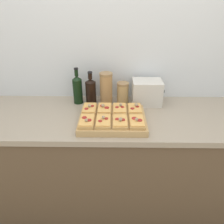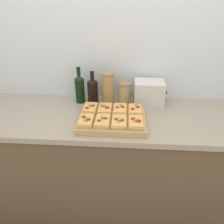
# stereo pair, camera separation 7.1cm
# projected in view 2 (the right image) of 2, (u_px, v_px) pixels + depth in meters

# --- Properties ---
(wall_back) EXTENTS (6.00, 0.06, 2.50)m
(wall_back) POSITION_uv_depth(u_px,v_px,m) (116.00, 60.00, 1.76)
(wall_back) COLOR silver
(wall_back) RESTS_ON ground_plane
(kitchen_counter) EXTENTS (2.63, 0.67, 0.94)m
(kitchen_counter) POSITION_uv_depth(u_px,v_px,m) (113.00, 163.00, 1.83)
(kitchen_counter) COLOR brown
(kitchen_counter) RESTS_ON ground_plane
(cutting_board) EXTENTS (0.45, 0.36, 0.04)m
(cutting_board) POSITION_uv_depth(u_px,v_px,m) (112.00, 119.00, 1.50)
(cutting_board) COLOR tan
(cutting_board) RESTS_ON kitchen_counter
(pizza_slice_back_left) EXTENTS (0.10, 0.16, 0.05)m
(pizza_slice_back_left) POSITION_uv_depth(u_px,v_px,m) (90.00, 108.00, 1.57)
(pizza_slice_back_left) COLOR tan
(pizza_slice_back_left) RESTS_ON cutting_board
(pizza_slice_back_midleft) EXTENTS (0.10, 0.16, 0.05)m
(pizza_slice_back_midleft) POSITION_uv_depth(u_px,v_px,m) (105.00, 109.00, 1.56)
(pizza_slice_back_midleft) COLOR tan
(pizza_slice_back_midleft) RESTS_ON cutting_board
(pizza_slice_back_midright) EXTENTS (0.10, 0.16, 0.05)m
(pizza_slice_back_midright) POSITION_uv_depth(u_px,v_px,m) (120.00, 109.00, 1.56)
(pizza_slice_back_midright) COLOR tan
(pizza_slice_back_midright) RESTS_ON cutting_board
(pizza_slice_back_right) EXTENTS (0.10, 0.16, 0.05)m
(pizza_slice_back_right) POSITION_uv_depth(u_px,v_px,m) (135.00, 110.00, 1.55)
(pizza_slice_back_right) COLOR tan
(pizza_slice_back_right) RESTS_ON cutting_board
(pizza_slice_front_left) EXTENTS (0.10, 0.16, 0.05)m
(pizza_slice_front_left) POSITION_uv_depth(u_px,v_px,m) (86.00, 121.00, 1.42)
(pizza_slice_front_left) COLOR tan
(pizza_slice_front_left) RESTS_ON cutting_board
(pizza_slice_front_midleft) EXTENTS (0.10, 0.16, 0.05)m
(pizza_slice_front_midleft) POSITION_uv_depth(u_px,v_px,m) (102.00, 121.00, 1.41)
(pizza_slice_front_midleft) COLOR tan
(pizza_slice_front_midleft) RESTS_ON cutting_board
(pizza_slice_front_midright) EXTENTS (0.10, 0.16, 0.05)m
(pizza_slice_front_midright) POSITION_uv_depth(u_px,v_px,m) (119.00, 122.00, 1.40)
(pizza_slice_front_midright) COLOR tan
(pizza_slice_front_midright) RESTS_ON cutting_board
(pizza_slice_front_right) EXTENTS (0.10, 0.16, 0.05)m
(pizza_slice_front_right) POSITION_uv_depth(u_px,v_px,m) (136.00, 122.00, 1.40)
(pizza_slice_front_right) COLOR tan
(pizza_slice_front_right) RESTS_ON cutting_board
(olive_oil_bottle) EXTENTS (0.07, 0.07, 0.29)m
(olive_oil_bottle) POSITION_uv_depth(u_px,v_px,m) (80.00, 88.00, 1.74)
(olive_oil_bottle) COLOR black
(olive_oil_bottle) RESTS_ON kitchen_counter
(wine_bottle) EXTENTS (0.08, 0.08, 0.26)m
(wine_bottle) POSITION_uv_depth(u_px,v_px,m) (93.00, 90.00, 1.74)
(wine_bottle) COLOR black
(wine_bottle) RESTS_ON kitchen_counter
(grain_jar_tall) EXTENTS (0.10, 0.10, 0.25)m
(grain_jar_tall) POSITION_uv_depth(u_px,v_px,m) (108.00, 88.00, 1.72)
(grain_jar_tall) COLOR #AD7F4C
(grain_jar_tall) RESTS_ON kitchen_counter
(grain_jar_short) EXTENTS (0.09, 0.09, 0.17)m
(grain_jar_short) POSITION_uv_depth(u_px,v_px,m) (125.00, 93.00, 1.73)
(grain_jar_short) COLOR tan
(grain_jar_short) RESTS_ON kitchen_counter
(toaster_oven) EXTENTS (0.25, 0.18, 0.19)m
(toaster_oven) POSITION_uv_depth(u_px,v_px,m) (149.00, 93.00, 1.72)
(toaster_oven) COLOR beige
(toaster_oven) RESTS_ON kitchen_counter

